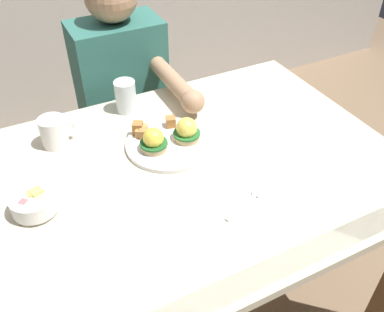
# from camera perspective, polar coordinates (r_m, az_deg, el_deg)

# --- Properties ---
(ground_plane) EXTENTS (6.00, 6.00, 0.00)m
(ground_plane) POSITION_cam_1_polar(r_m,az_deg,el_deg) (1.80, 0.35, -19.45)
(ground_plane) COLOR #7F664C
(dining_table) EXTENTS (1.20, 0.90, 0.74)m
(dining_table) POSITION_cam_1_polar(r_m,az_deg,el_deg) (1.30, 0.45, -4.85)
(dining_table) COLOR beige
(dining_table) RESTS_ON ground_plane
(eggs_benedict_plate) EXTENTS (0.27, 0.27, 0.09)m
(eggs_benedict_plate) POSITION_cam_1_polar(r_m,az_deg,el_deg) (1.29, -3.24, 2.31)
(eggs_benedict_plate) COLOR white
(eggs_benedict_plate) RESTS_ON dining_table
(fruit_bowl) EXTENTS (0.12, 0.12, 0.06)m
(fruit_bowl) POSITION_cam_1_polar(r_m,az_deg,el_deg) (1.15, -20.61, -5.94)
(fruit_bowl) COLOR white
(fruit_bowl) RESTS_ON dining_table
(coffee_mug) EXTENTS (0.11, 0.08, 0.09)m
(coffee_mug) POSITION_cam_1_polar(r_m,az_deg,el_deg) (1.34, -18.29, 3.25)
(coffee_mug) COLOR white
(coffee_mug) RESTS_ON dining_table
(fork) EXTENTS (0.15, 0.07, 0.00)m
(fork) POSITION_cam_1_polar(r_m,az_deg,el_deg) (1.12, 7.57, -6.20)
(fork) COLOR silver
(fork) RESTS_ON dining_table
(water_glass_near) EXTENTS (0.07, 0.07, 0.11)m
(water_glass_near) POSITION_cam_1_polar(r_m,az_deg,el_deg) (1.45, -8.99, 7.81)
(water_glass_near) COLOR silver
(water_glass_near) RESTS_ON dining_table
(diner_person) EXTENTS (0.34, 0.54, 1.14)m
(diner_person) POSITION_cam_1_polar(r_m,az_deg,el_deg) (1.73, -9.02, 8.03)
(diner_person) COLOR #33333D
(diner_person) RESTS_ON ground_plane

